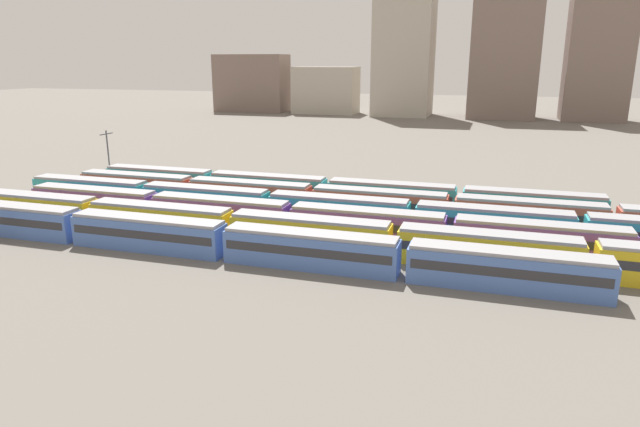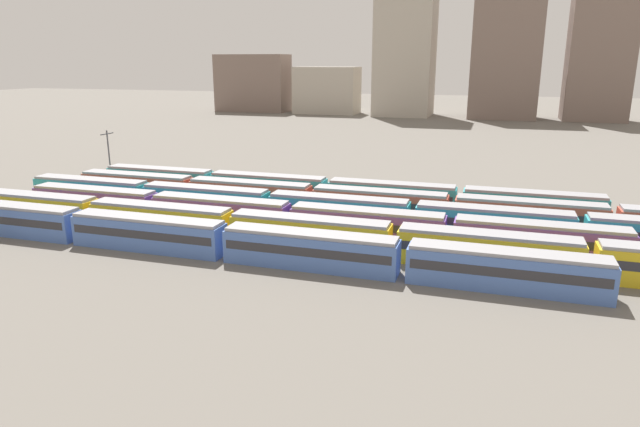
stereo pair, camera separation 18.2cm
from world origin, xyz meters
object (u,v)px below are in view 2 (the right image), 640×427
object	(u,v)px
train_track_3	(413,216)
train_track_4	(379,203)
train_track_0	(225,241)
train_track_1	(310,233)
train_track_2	(367,225)
catenary_pole_1	(109,153)
train_track_5	(328,191)

from	to	relation	value
train_track_3	train_track_4	bearing A→B (deg)	135.06
train_track_0	train_track_1	bearing A→B (deg)	34.12
train_track_0	train_track_3	bearing A→B (deg)	41.69
train_track_2	catenary_pole_1	distance (m)	52.92
train_track_2	catenary_pole_1	xyz separation A→B (m)	(-49.46, 18.57, 3.13)
train_track_3	train_track_5	bearing A→B (deg)	143.35
catenary_pole_1	train_track_0	bearing A→B (deg)	-38.43
train_track_2	train_track_3	world-z (taller)	same
train_track_0	train_track_2	bearing A→B (deg)	38.77
train_track_1	train_track_5	xyz separation A→B (m)	(-4.14, 20.80, 0.00)
train_track_1	train_track_4	world-z (taller)	same
train_track_2	train_track_5	world-z (taller)	same
catenary_pole_1	train_track_2	bearing A→B (deg)	-20.57
train_track_5	train_track_3	bearing A→B (deg)	-36.65
train_track_4	train_track_2	bearing A→B (deg)	-86.46
train_track_1	train_track_3	xyz separation A→B (m)	(9.84, 10.40, 0.00)
train_track_1	train_track_4	size ratio (longest dim) A/B	1.00
train_track_4	train_track_5	bearing A→B (deg)	149.33
train_track_2	train_track_0	bearing A→B (deg)	-141.23
train_track_2	catenary_pole_1	world-z (taller)	catenary_pole_1
train_track_2	train_track_1	bearing A→B (deg)	-135.41
train_track_1	train_track_4	bearing A→B (deg)	73.47
train_track_2	train_track_5	xyz separation A→B (m)	(-9.41, 15.60, 0.00)
train_track_0	catenary_pole_1	size ratio (longest dim) A/B	8.30
catenary_pole_1	train_track_5	bearing A→B (deg)	-4.23
train_track_0	train_track_5	distance (m)	26.24
train_track_1	train_track_3	size ratio (longest dim) A/B	0.83
train_track_1	train_track_4	distance (m)	16.27
train_track_3	catenary_pole_1	xyz separation A→B (m)	(-54.03, 13.37, 3.13)
train_track_2	train_track_3	distance (m)	6.92
train_track_0	train_track_5	size ratio (longest dim) A/B	1.00
train_track_0	train_track_2	world-z (taller)	same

